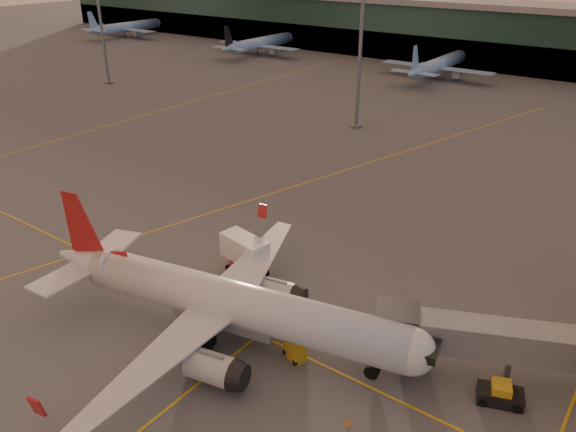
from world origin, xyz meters
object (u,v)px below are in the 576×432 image
Objects in this scene: pushback_tug at (500,395)px; gpu_cart at (295,352)px; main_airplane at (226,303)px; catering_truck at (245,253)px.

gpu_cart is at bearing 177.81° from pushback_tug.
main_airplane is 7.37m from gpu_cart.
main_airplane reaches higher than gpu_cart.
main_airplane reaches higher than catering_truck.
main_airplane is at bearing 175.56° from pushback_tug.
catering_truck is 2.49× the size of gpu_cart.
catering_truck is 14.88m from gpu_cart.
catering_truck is at bearing 169.51° from gpu_cart.
catering_truck is (-5.75, 9.31, -1.23)m from main_airplane.
pushback_tug is at bearing 4.09° from main_airplane.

